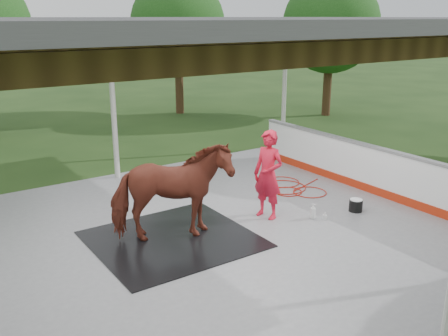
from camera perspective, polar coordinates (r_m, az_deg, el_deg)
ground at (r=9.58m, az=-1.00°, el=-8.53°), size 100.00×100.00×0.00m
concrete_slab at (r=9.56m, az=-1.00°, el=-8.39°), size 12.00×10.00×0.05m
pavilion_structure at (r=8.65m, az=-1.14°, el=15.94°), size 12.60×10.60×4.05m
dasher_board at (r=12.32m, az=17.17°, el=-0.46°), size 0.16×8.00×1.15m
tree_belt at (r=9.57m, az=-2.63°, el=14.95°), size 28.00×28.00×5.80m
rubber_mat at (r=9.62m, az=-5.88°, el=-8.08°), size 2.91×2.72×0.02m
horse at (r=9.27m, az=-6.05°, el=-2.79°), size 2.41×1.67×1.86m
handler at (r=10.35m, az=5.07°, el=-0.76°), size 0.60×0.77×1.87m
wash_bucket at (r=11.23m, az=14.83°, el=-4.11°), size 0.29×0.29×0.27m
soap_bottle_a at (r=10.62m, az=10.13°, el=-4.89°), size 0.16×0.16×0.33m
soap_bottle_b at (r=10.63m, az=11.45°, el=-5.41°), size 0.11×0.11×0.17m
hose_coil at (r=12.45m, az=7.51°, el=-2.21°), size 1.69×1.81×0.02m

